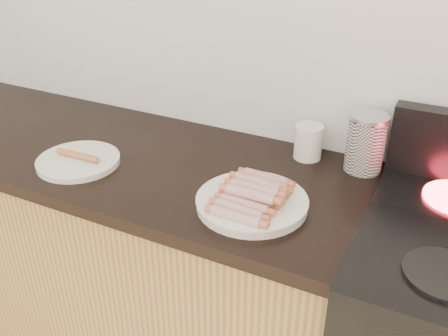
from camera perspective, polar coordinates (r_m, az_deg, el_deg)
The scene contains 10 objects.
wall_back at distance 1.58m, azimuth 5.68°, elevation 16.70°, with size 4.00×0.04×2.60m, color silver.
cabinet_base at distance 2.07m, azimuth -17.43°, elevation -8.04°, with size 2.20×0.59×0.86m, color #AC733B.
counter_slab at distance 1.85m, azimuth -19.45°, elevation 3.21°, with size 2.20×0.62×0.04m, color black.
burner_near_left at distance 1.19m, azimuth 23.99°, elevation -11.05°, with size 0.18×0.18×0.01m, color black.
main_plate at distance 1.33m, azimuth 3.20°, elevation -4.07°, with size 0.29×0.29×0.02m, color white.
side_plate at distance 1.60m, azimuth -16.30°, elevation 0.77°, with size 0.25×0.25×0.02m, color silver.
hotdog_pile at distance 1.31m, azimuth 3.24°, elevation -2.96°, with size 0.13×0.25×0.05m.
plain_sausages at distance 1.59m, azimuth -16.40°, elevation 1.40°, with size 0.14×0.03×0.02m.
canister at distance 1.52m, azimuth 15.90°, elevation 2.79°, with size 0.11×0.11×0.18m.
mug at distance 1.57m, azimuth 9.61°, elevation 2.97°, with size 0.09×0.09×0.11m, color white.
Camera 1 is at (0.55, 0.56, 1.63)m, focal length 40.00 mm.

